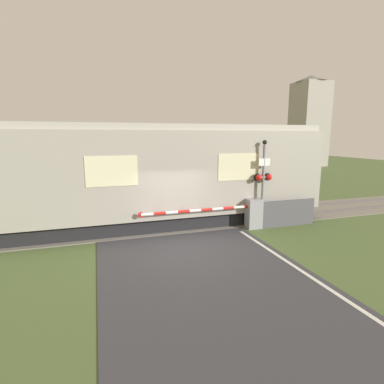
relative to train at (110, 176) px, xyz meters
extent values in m
plane|color=#4C6033|center=(2.17, -3.05, -2.11)|extent=(80.00, 80.00, 0.00)
cube|color=slate|center=(2.17, 0.00, -2.09)|extent=(36.00, 3.20, 0.03)
cube|color=#595451|center=(2.17, -0.72, -2.03)|extent=(36.00, 0.08, 0.10)
cube|color=#595451|center=(2.17, 0.72, -2.03)|extent=(36.00, 0.08, 0.10)
cube|color=black|center=(0.00, 0.00, -1.81)|extent=(16.11, 2.61, 0.60)
cube|color=#9E998E|center=(0.00, 0.00, 0.13)|extent=(17.51, 3.07, 3.28)
cube|color=#ADA89E|center=(0.00, 0.00, 1.90)|extent=(17.16, 2.82, 0.24)
cube|color=beige|center=(4.82, -1.54, 0.38)|extent=(1.75, 0.02, 1.05)
cube|color=beige|center=(0.00, -1.54, 0.38)|extent=(1.75, 0.02, 1.05)
cube|color=gray|center=(5.43, -1.75, -1.50)|extent=(0.60, 0.44, 1.21)
cylinder|color=gray|center=(5.43, -1.75, -1.19)|extent=(0.16, 0.16, 0.18)
cylinder|color=red|center=(5.20, -1.75, -1.19)|extent=(0.45, 0.11, 0.11)
cylinder|color=white|center=(4.75, -1.75, -1.19)|extent=(0.45, 0.11, 0.11)
cylinder|color=red|center=(4.30, -1.75, -1.19)|extent=(0.45, 0.11, 0.11)
cylinder|color=white|center=(3.85, -1.75, -1.19)|extent=(0.45, 0.11, 0.11)
cylinder|color=red|center=(3.40, -1.75, -1.19)|extent=(0.45, 0.11, 0.11)
cylinder|color=white|center=(2.95, -1.75, -1.19)|extent=(0.45, 0.11, 0.11)
cylinder|color=red|center=(2.49, -1.75, -1.19)|extent=(0.45, 0.11, 0.11)
cylinder|color=white|center=(2.04, -1.75, -1.19)|extent=(0.45, 0.11, 0.11)
cylinder|color=red|center=(1.59, -1.75, -1.19)|extent=(0.45, 0.11, 0.11)
cylinder|color=white|center=(1.14, -1.75, -1.19)|extent=(0.45, 0.11, 0.11)
cylinder|color=red|center=(0.91, -1.75, -1.19)|extent=(0.20, 0.02, 0.20)
cylinder|color=gray|center=(5.79, -1.76, -0.44)|extent=(0.11, 0.11, 3.34)
cube|color=gray|center=(5.79, -1.76, -0.04)|extent=(0.58, 0.07, 0.07)
sphere|color=red|center=(5.56, -1.81, -0.04)|extent=(0.24, 0.24, 0.24)
sphere|color=red|center=(6.02, -1.81, -0.04)|extent=(0.24, 0.24, 0.24)
cylinder|color=black|center=(5.56, -1.70, -0.04)|extent=(0.30, 0.06, 0.30)
cylinder|color=black|center=(6.02, -1.70, -0.04)|extent=(0.30, 0.06, 0.30)
cube|color=white|center=(5.79, -1.80, 0.56)|extent=(0.50, 0.02, 0.29)
sphere|color=black|center=(5.79, -1.76, 1.33)|extent=(0.18, 0.18, 0.18)
cube|color=#9E998E|center=(24.88, 19.70, 2.94)|extent=(3.62, 3.62, 10.10)
cone|color=slate|center=(24.88, 19.70, 8.39)|extent=(3.98, 3.98, 0.80)
cube|color=#4C4C51|center=(6.86, -1.93, -1.56)|extent=(2.60, 0.06, 1.10)
camera|label=1|loc=(-0.48, -12.09, 1.56)|focal=28.00mm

